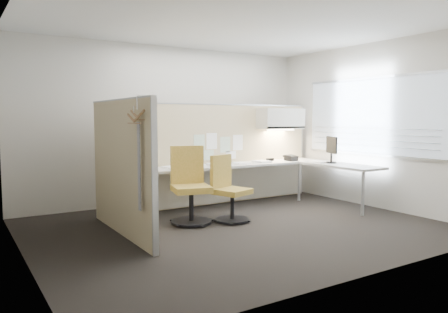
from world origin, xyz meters
TOP-DOWN VIEW (x-y plane):
  - floor at (0.00, 0.00)m, footprint 5.50×4.50m
  - ceiling at (0.00, 0.00)m, footprint 5.50×4.50m
  - wall_back at (0.00, 2.25)m, footprint 5.50×0.02m
  - wall_front at (0.00, -2.25)m, footprint 5.50×0.02m
  - wall_left at (-2.75, 0.00)m, footprint 0.02×4.50m
  - wall_right at (2.75, 0.00)m, footprint 0.02×4.50m
  - window_pane at (2.73, 0.00)m, footprint 0.01×2.80m
  - partition_back at (0.55, 1.60)m, footprint 4.10×0.06m
  - partition_left at (-1.50, 0.50)m, footprint 0.06×2.20m
  - desk at (0.93, 1.13)m, footprint 4.00×2.07m
  - overhead_bin at (1.90, 1.39)m, footprint 0.90×0.36m
  - task_light_strip at (1.90, 1.39)m, footprint 0.60×0.06m
  - pinned_papers at (0.63, 1.57)m, footprint 1.01×0.00m
  - poster at (-1.05, 1.57)m, footprint 0.28×0.00m
  - chair_left at (-0.46, 0.57)m, footprint 0.62×0.64m
  - chair_right at (0.08, 0.37)m, footprint 0.57×0.58m
  - monitor at (2.30, 0.47)m, footprint 0.20×0.42m
  - phone at (1.98, 1.18)m, footprint 0.23×0.22m
  - stapler at (1.65, 1.38)m, footprint 0.15×0.07m
  - tape_dispenser at (1.54, 1.27)m, footprint 0.11×0.08m
  - coat_hook at (-1.58, -0.30)m, footprint 0.18×0.43m
  - paper_stack_0 at (-0.39, 1.34)m, footprint 0.25×0.32m
  - paper_stack_1 at (0.37, 1.19)m, footprint 0.23×0.30m
  - paper_stack_2 at (0.94, 1.30)m, footprint 0.25×0.31m
  - paper_stack_3 at (1.35, 1.24)m, footprint 0.24×0.31m
  - paper_stack_4 at (2.18, 0.70)m, footprint 0.27×0.33m

SIDE VIEW (x-z plane):
  - floor at x=0.00m, z-range -0.01..0.00m
  - chair_right at x=0.08m, z-range -0.03..0.93m
  - chair_left at x=-0.46m, z-range -0.04..1.06m
  - desk at x=0.93m, z-range 0.24..0.97m
  - paper_stack_2 at x=0.94m, z-range 0.73..0.74m
  - paper_stack_0 at x=-0.39m, z-range 0.73..0.75m
  - paper_stack_4 at x=2.18m, z-range 0.73..0.75m
  - paper_stack_3 at x=1.35m, z-range 0.73..0.76m
  - paper_stack_1 at x=0.37m, z-range 0.73..0.77m
  - stapler at x=1.65m, z-range 0.73..0.78m
  - tape_dispenser at x=1.54m, z-range 0.73..0.79m
  - phone at x=1.98m, z-range 0.72..0.84m
  - partition_back at x=0.55m, z-range 0.00..1.75m
  - partition_left at x=-1.50m, z-range 0.00..1.75m
  - monitor at x=2.30m, z-range 0.77..1.23m
  - pinned_papers at x=0.63m, z-range 0.80..1.27m
  - task_light_strip at x=1.90m, z-range 1.29..1.31m
  - wall_back at x=0.00m, z-range 0.00..2.80m
  - wall_front at x=0.00m, z-range 0.00..2.80m
  - wall_left at x=-2.75m, z-range 0.00..2.80m
  - wall_right at x=2.75m, z-range 0.00..2.80m
  - poster at x=-1.05m, z-range 1.24..1.59m
  - coat_hook at x=-1.58m, z-range 0.77..2.08m
  - overhead_bin at x=1.90m, z-range 1.32..1.70m
  - window_pane at x=2.73m, z-range 0.90..2.20m
  - ceiling at x=0.00m, z-range 2.80..2.81m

